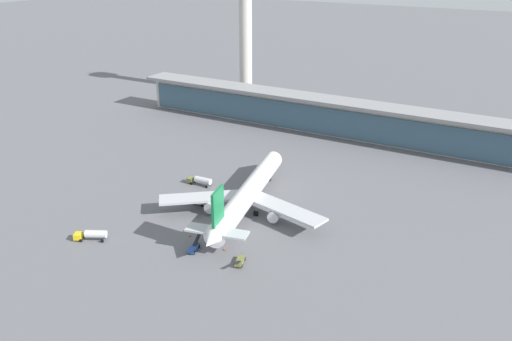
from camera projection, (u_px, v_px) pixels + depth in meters
name	position (u px, v px, depth m)	size (l,w,h in m)	color
ground_plane	(229.00, 215.00, 154.50)	(1200.00, 1200.00, 0.00)	slate
airliner_on_stand	(247.00, 195.00, 154.24)	(49.06, 64.72, 17.37)	white
service_truck_near_nose_olive	(240.00, 261.00, 130.18)	(3.33, 6.90, 2.70)	olive
service_truck_under_wing_olive	(200.00, 180.00, 172.85)	(8.69, 2.79, 2.95)	olive
service_truck_mid_apron_blue	(197.00, 199.00, 160.12)	(7.49, 3.00, 3.10)	#234C9E
service_truck_by_tail_yellow	(92.00, 235.00, 140.43)	(8.68, 5.91, 2.95)	yellow
service_truck_on_taxiway_blue	(194.00, 247.00, 136.15)	(2.84, 6.93, 2.70)	#234C9E
terminal_building	(335.00, 116.00, 217.16)	(183.60, 12.80, 15.20)	beige
control_tower	(245.00, 13.00, 260.96)	(12.00, 12.00, 76.43)	beige
safety_cone_alpha	(225.00, 249.00, 136.42)	(0.62, 0.62, 0.70)	orange
safety_cone_bravo	(190.00, 235.00, 142.91)	(0.62, 0.62, 0.70)	orange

